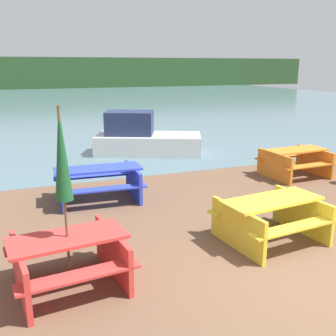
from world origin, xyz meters
TOP-DOWN VIEW (x-y plane):
  - ground_plane at (0.00, 0.00)m, footprint 60.00×60.00m
  - water at (0.00, 31.05)m, footprint 60.00×50.00m
  - far_treeline at (0.00, 51.05)m, footprint 80.00×1.60m
  - picnic_table_red at (-3.40, 1.19)m, footprint 1.68×1.54m
  - picnic_table_yellow at (0.02, 1.42)m, footprint 1.85×1.56m
  - picnic_table_blue at (-2.31, 4.57)m, footprint 1.95×1.48m
  - picnic_table_orange at (3.05, 4.60)m, footprint 1.71×1.45m
  - umbrella_darkgreen at (-3.40, 1.19)m, footprint 0.23×0.23m
  - boat at (0.11, 8.86)m, footprint 3.87×2.87m

SIDE VIEW (x-z plane):
  - water at x=0.00m, z-range 0.00..0.00m
  - ground_plane at x=0.00m, z-range 0.00..0.00m
  - picnic_table_red at x=-3.40m, z-range 0.07..0.80m
  - picnic_table_orange at x=3.05m, z-range 0.08..0.83m
  - picnic_table_blue at x=-2.31m, z-range 0.08..0.83m
  - picnic_table_yellow at x=0.02m, z-range 0.08..0.83m
  - boat at x=0.11m, z-range -0.20..1.24m
  - umbrella_darkgreen at x=-3.40m, z-range 0.59..3.05m
  - far_treeline at x=0.00m, z-range 0.00..4.00m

